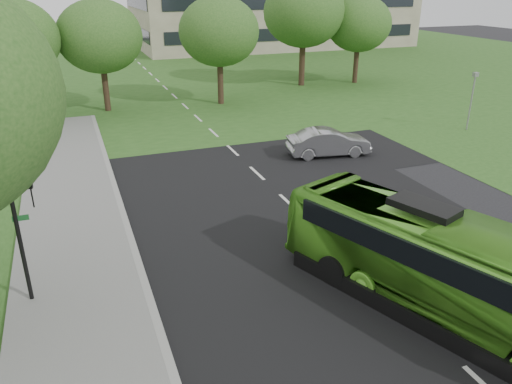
% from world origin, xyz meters
% --- Properties ---
extents(ground, '(160.00, 160.00, 0.00)m').
position_xyz_m(ground, '(0.00, 0.00, 0.00)').
color(ground, black).
rests_on(ground, ground).
extents(street_surfaces, '(120.00, 120.00, 0.15)m').
position_xyz_m(street_surfaces, '(-0.38, 22.75, 0.03)').
color(street_surfaces, black).
rests_on(street_surfaces, ground).
extents(tree_park_a, '(6.24, 6.24, 8.29)m').
position_xyz_m(tree_park_a, '(-11.58, 25.35, 5.62)').
color(tree_park_a, black).
rests_on(tree_park_a, ground).
extents(tree_park_b, '(6.16, 6.16, 8.08)m').
position_xyz_m(tree_park_b, '(-5.84, 26.73, 5.45)').
color(tree_park_b, black).
rests_on(tree_park_b, ground).
extents(tree_park_c, '(6.20, 6.20, 8.23)m').
position_xyz_m(tree_park_c, '(2.95, 25.92, 5.58)').
color(tree_park_c, black).
rests_on(tree_park_c, ground).
extents(tree_park_d, '(7.34, 7.34, 9.71)m').
position_xyz_m(tree_park_d, '(12.38, 30.61, 6.57)').
color(tree_park_d, black).
rests_on(tree_park_d, ground).
extents(tree_park_e, '(6.04, 6.04, 8.05)m').
position_xyz_m(tree_park_e, '(17.81, 29.92, 5.47)').
color(tree_park_e, black).
rests_on(tree_park_e, ground).
extents(bus, '(6.23, 11.09, 3.03)m').
position_xyz_m(bus, '(1.00, -2.97, 1.52)').
color(bus, '#54A627').
rests_on(bus, ground).
extents(sedan, '(4.85, 2.35, 1.53)m').
position_xyz_m(sedan, '(4.83, 11.31, 0.77)').
color(sedan, '#A3A3A8').
rests_on(sedan, ground).
extents(traffic_light, '(0.72, 0.20, 4.49)m').
position_xyz_m(traffic_light, '(-10.36, 2.00, 2.64)').
color(traffic_light, black).
rests_on(traffic_light, ground).
extents(camera_pole, '(0.38, 0.35, 3.79)m').
position_xyz_m(camera_pole, '(16.00, 12.67, 2.45)').
color(camera_pole, gray).
rests_on(camera_pole, ground).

